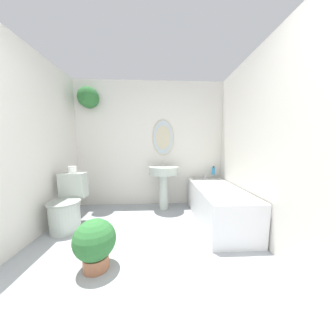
{
  "coord_description": "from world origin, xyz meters",
  "views": [
    {
      "loc": [
        0.17,
        -0.52,
        1.18
      ],
      "look_at": [
        0.29,
        1.75,
        0.88
      ],
      "focal_mm": 18.0,
      "sensor_mm": 36.0,
      "label": 1
    }
  ],
  "objects_px": {
    "pedestal_sink": "(164,177)",
    "bathtub": "(217,203)",
    "toilet": "(68,207)",
    "potted_plant": "(95,242)",
    "shampoo_bottle": "(213,171)",
    "toilet_paper_roll": "(72,170)"
  },
  "relations": [
    {
      "from": "toilet",
      "to": "potted_plant",
      "type": "relative_size",
      "value": 1.56
    },
    {
      "from": "toilet",
      "to": "bathtub",
      "type": "bearing_deg",
      "value": 3.22
    },
    {
      "from": "pedestal_sink",
      "to": "potted_plant",
      "type": "height_order",
      "value": "pedestal_sink"
    },
    {
      "from": "potted_plant",
      "to": "shampoo_bottle",
      "type": "bearing_deg",
      "value": 45.09
    },
    {
      "from": "toilet",
      "to": "bathtub",
      "type": "distance_m",
      "value": 2.21
    },
    {
      "from": "toilet",
      "to": "potted_plant",
      "type": "height_order",
      "value": "toilet"
    },
    {
      "from": "toilet",
      "to": "pedestal_sink",
      "type": "height_order",
      "value": "pedestal_sink"
    },
    {
      "from": "toilet",
      "to": "toilet_paper_roll",
      "type": "height_order",
      "value": "toilet_paper_roll"
    },
    {
      "from": "shampoo_bottle",
      "to": "toilet_paper_roll",
      "type": "height_order",
      "value": "toilet_paper_roll"
    },
    {
      "from": "pedestal_sink",
      "to": "bathtub",
      "type": "height_order",
      "value": "pedestal_sink"
    },
    {
      "from": "pedestal_sink",
      "to": "toilet_paper_roll",
      "type": "relative_size",
      "value": 8.21
    },
    {
      "from": "bathtub",
      "to": "potted_plant",
      "type": "xyz_separation_m",
      "value": [
        -1.51,
        -0.97,
        -0.01
      ]
    },
    {
      "from": "shampoo_bottle",
      "to": "toilet_paper_roll",
      "type": "bearing_deg",
      "value": -165.35
    },
    {
      "from": "toilet",
      "to": "pedestal_sink",
      "type": "xyz_separation_m",
      "value": [
        1.39,
        0.66,
        0.28
      ]
    },
    {
      "from": "bathtub",
      "to": "toilet",
      "type": "bearing_deg",
      "value": -176.78
    },
    {
      "from": "toilet",
      "to": "potted_plant",
      "type": "bearing_deg",
      "value": -50.81
    },
    {
      "from": "pedestal_sink",
      "to": "bathtub",
      "type": "relative_size",
      "value": 0.57
    },
    {
      "from": "bathtub",
      "to": "potted_plant",
      "type": "distance_m",
      "value": 1.8
    },
    {
      "from": "toilet",
      "to": "shampoo_bottle",
      "type": "relative_size",
      "value": 4.66
    },
    {
      "from": "toilet",
      "to": "shampoo_bottle",
      "type": "xyz_separation_m",
      "value": [
        2.36,
        0.83,
        0.38
      ]
    },
    {
      "from": "toilet",
      "to": "toilet_paper_roll",
      "type": "relative_size",
      "value": 7.02
    },
    {
      "from": "pedestal_sink",
      "to": "toilet_paper_roll",
      "type": "distance_m",
      "value": 1.48
    }
  ]
}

